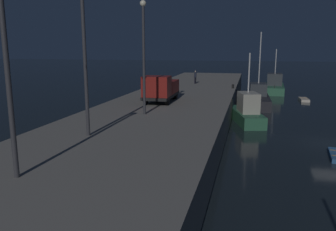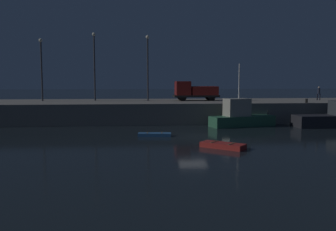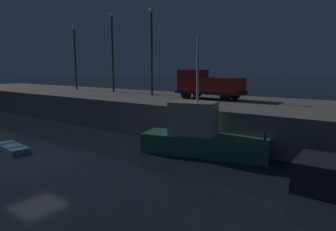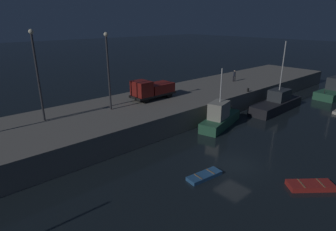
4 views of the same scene
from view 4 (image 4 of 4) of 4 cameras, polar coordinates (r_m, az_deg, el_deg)
The scene contains 11 objects.
ground_plane at distance 24.39m, azimuth 13.52°, elevation -9.88°, with size 320.00×320.00×0.00m, color black.
pier_quay at distance 32.63m, azimuth -5.81°, elevation 0.40°, with size 77.23×10.92×2.37m.
fishing_trawler_red at distance 40.16m, azimuth 21.48°, elevation 2.37°, with size 9.90×2.85×9.07m.
fishing_boat_white at distance 32.06m, azimuth 10.63°, elevation -0.42°, with size 7.42×3.85×6.72m.
dinghy_orange_near at distance 23.22m, azimuth 27.29°, elevation -12.70°, with size 3.30×3.03×0.42m.
rowboat_blue_far at distance 22.16m, azimuth 7.49°, elevation -12.21°, with size 3.01×1.33×0.33m.
lamp_post_east at distance 28.23m, azimuth -25.41°, elevation 8.51°, with size 0.44×0.44×8.49m.
lamp_post_central at distance 29.70m, azimuth -12.25°, elevation 9.94°, with size 0.44×0.44×8.08m.
utility_truck at distance 33.88m, azimuth -3.37°, elevation 5.40°, with size 5.75×2.35×2.44m.
dockworker at distance 45.17m, azimuth 13.52°, elevation 8.10°, with size 0.46×0.39×1.76m.
bollard_central at distance 39.11m, azimuth 16.16°, elevation 5.06°, with size 0.28×0.28×0.48m, color black.
Camera 4 is at (-17.95, -11.74, 11.61)m, focal length 29.59 mm.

